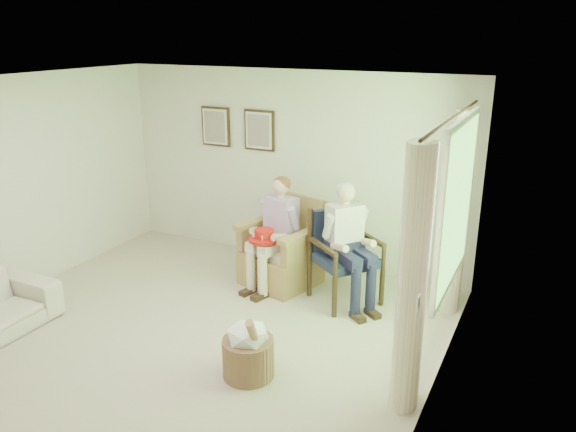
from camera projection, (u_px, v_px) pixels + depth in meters
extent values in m
plane|color=#C4B29E|center=(170.00, 351.00, 5.66)|extent=(5.50, 5.50, 0.00)
cube|color=silver|center=(290.00, 168.00, 7.58)|extent=(5.00, 0.04, 2.60)
cube|color=silver|center=(429.00, 280.00, 4.19)|extent=(0.04, 5.50, 2.60)
cube|color=white|center=(150.00, 88.00, 4.83)|extent=(5.00, 5.50, 0.02)
cube|color=#2D6B23|center=(457.00, 205.00, 5.15)|extent=(0.02, 1.40, 1.50)
cube|color=white|center=(465.00, 120.00, 4.90)|extent=(0.04, 1.52, 0.06)
cube|color=white|center=(449.00, 282.00, 5.40)|extent=(0.04, 1.52, 0.06)
cylinder|color=#382114|center=(454.00, 117.00, 4.93)|extent=(0.03, 2.50, 0.03)
cylinder|color=beige|center=(412.00, 283.00, 4.50)|extent=(0.34, 0.34, 2.30)
cylinder|color=beige|center=(457.00, 214.00, 6.17)|extent=(0.34, 0.34, 2.30)
cube|color=#382114|center=(216.00, 126.00, 7.89)|extent=(0.45, 0.03, 0.55)
cube|color=silver|center=(215.00, 127.00, 7.87)|extent=(0.39, 0.01, 0.49)
cube|color=tan|center=(215.00, 127.00, 7.86)|extent=(0.33, 0.01, 0.43)
cube|color=#382114|center=(259.00, 130.00, 7.59)|extent=(0.45, 0.03, 0.55)
cube|color=silver|center=(259.00, 131.00, 7.57)|extent=(0.39, 0.01, 0.49)
cube|color=tan|center=(258.00, 131.00, 7.57)|extent=(0.33, 0.01, 0.43)
cube|color=#A4824D|center=(281.00, 267.00, 7.11)|extent=(0.81, 0.79, 0.43)
cube|color=beige|center=(280.00, 249.00, 7.00)|extent=(0.63, 0.61, 0.10)
cube|color=#A4824D|center=(293.00, 218.00, 7.22)|extent=(0.75, 0.23, 0.64)
cube|color=#A4824D|center=(255.00, 235.00, 7.15)|extent=(0.10, 0.73, 0.30)
cube|color=#A4824D|center=(308.00, 245.00, 6.84)|extent=(0.10, 0.73, 0.30)
cylinder|color=black|center=(310.00, 287.00, 6.53)|extent=(0.06, 0.06, 0.47)
cylinder|color=black|center=(362.00, 298.00, 6.26)|extent=(0.06, 0.06, 0.47)
cylinder|color=black|center=(330.00, 268.00, 7.03)|extent=(0.06, 0.06, 0.47)
cylinder|color=black|center=(379.00, 278.00, 6.77)|extent=(0.06, 0.06, 0.47)
cube|color=#1B223D|center=(346.00, 260.00, 6.55)|extent=(0.62, 0.60, 0.11)
cube|color=#1B223D|center=(355.00, 229.00, 6.71)|extent=(0.58, 0.07, 0.53)
cube|color=beige|center=(280.00, 237.00, 6.95)|extent=(0.40, 0.26, 0.16)
cube|color=#C69CDC|center=(280.00, 215.00, 6.88)|extent=(0.39, 0.24, 0.46)
sphere|color=#DDAD8E|center=(280.00, 186.00, 6.75)|extent=(0.21, 0.21, 0.21)
ellipsoid|color=brown|center=(281.00, 184.00, 6.77)|extent=(0.22, 0.22, 0.18)
cube|color=beige|center=(264.00, 245.00, 6.82)|extent=(0.14, 0.44, 0.13)
cube|color=beige|center=(279.00, 248.00, 6.74)|extent=(0.14, 0.44, 0.13)
cylinder|color=beige|center=(257.00, 273.00, 6.74)|extent=(0.12, 0.12, 0.54)
cylinder|color=beige|center=(271.00, 276.00, 6.66)|extent=(0.12, 0.12, 0.54)
cube|color=#1B1A3B|center=(346.00, 247.00, 6.50)|extent=(0.40, 0.26, 0.16)
cube|color=silver|center=(348.00, 224.00, 6.43)|extent=(0.39, 0.24, 0.46)
sphere|color=#DDAD8E|center=(348.00, 193.00, 6.30)|extent=(0.21, 0.21, 0.21)
ellipsoid|color=#B7B2AD|center=(349.00, 190.00, 6.32)|extent=(0.22, 0.22, 0.18)
cube|color=#1B1A3B|center=(331.00, 256.00, 6.37)|extent=(0.14, 0.44, 0.13)
cube|color=#1B1A3B|center=(347.00, 259.00, 6.29)|extent=(0.14, 0.44, 0.13)
cylinder|color=#1B1A3B|center=(324.00, 288.00, 6.30)|extent=(0.12, 0.12, 0.59)
cylinder|color=#1B1A3B|center=(340.00, 291.00, 6.22)|extent=(0.12, 0.12, 0.59)
cylinder|color=red|center=(264.00, 239.00, 6.73)|extent=(0.38, 0.38, 0.04)
cylinder|color=red|center=(264.00, 234.00, 6.72)|extent=(0.23, 0.23, 0.12)
cube|color=white|center=(273.00, 236.00, 6.66)|extent=(0.05, 0.01, 0.05)
cube|color=white|center=(272.00, 232.00, 6.80)|extent=(0.02, 0.05, 0.05)
cube|color=white|center=(260.00, 231.00, 6.82)|extent=(0.04, 0.03, 0.05)
cube|color=white|center=(254.00, 235.00, 6.70)|extent=(0.04, 0.03, 0.05)
cube|color=white|center=(262.00, 238.00, 6.60)|extent=(0.02, 0.05, 0.05)
cylinder|color=#A67A5A|center=(248.00, 357.00, 5.21)|extent=(0.56, 0.56, 0.38)
ellipsoid|color=white|center=(248.00, 335.00, 5.13)|extent=(0.43, 0.43, 0.26)
cylinder|color=#A57F56|center=(255.00, 340.00, 5.04)|extent=(0.19, 0.34, 0.56)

